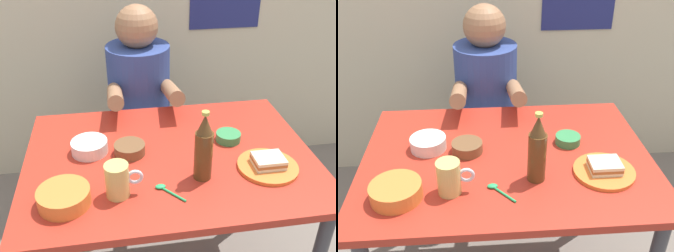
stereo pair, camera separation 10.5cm
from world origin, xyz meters
TOP-DOWN VIEW (x-y plane):
  - dining_table at (0.00, 0.00)m, footprint 1.10×0.80m
  - stool at (-0.06, 0.63)m, footprint 0.34×0.34m
  - person_seated at (-0.06, 0.62)m, footprint 0.33×0.56m
  - plate_orange at (0.34, -0.14)m, footprint 0.22×0.22m
  - sandwich at (0.34, -0.14)m, footprint 0.11×0.09m
  - beer_mug at (-0.21, -0.20)m, footprint 0.13×0.08m
  - beer_bottle at (0.09, -0.15)m, footprint 0.06×0.06m
  - dip_bowl_green at (0.25, 0.07)m, footprint 0.10×0.10m
  - rice_bowl_white at (-0.30, 0.07)m, footprint 0.14×0.14m
  - condiment_bowl_brown at (-0.15, 0.03)m, footprint 0.12×0.12m
  - soup_bowl_orange at (-0.38, -0.22)m, footprint 0.17×0.17m
  - spoon at (-0.05, -0.21)m, footprint 0.09×0.10m

SIDE VIEW (x-z plane):
  - stool at x=-0.06m, z-range 0.12..0.57m
  - dining_table at x=0.00m, z-range 0.28..1.02m
  - spoon at x=-0.05m, z-range 0.74..0.75m
  - plate_orange at x=0.34m, z-range 0.74..0.75m
  - dip_bowl_green at x=0.25m, z-range 0.74..0.78m
  - condiment_bowl_brown at x=-0.15m, z-range 0.74..0.78m
  - person_seated at x=-0.06m, z-range 0.41..1.13m
  - rice_bowl_white at x=-0.30m, z-range 0.74..0.79m
  - soup_bowl_orange at x=-0.38m, z-range 0.74..0.80m
  - sandwich at x=0.34m, z-range 0.75..0.79m
  - beer_mug at x=-0.21m, z-range 0.74..0.86m
  - beer_bottle at x=0.09m, z-range 0.73..0.99m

